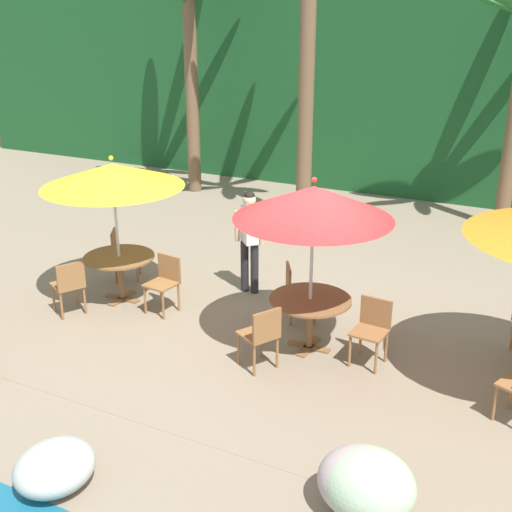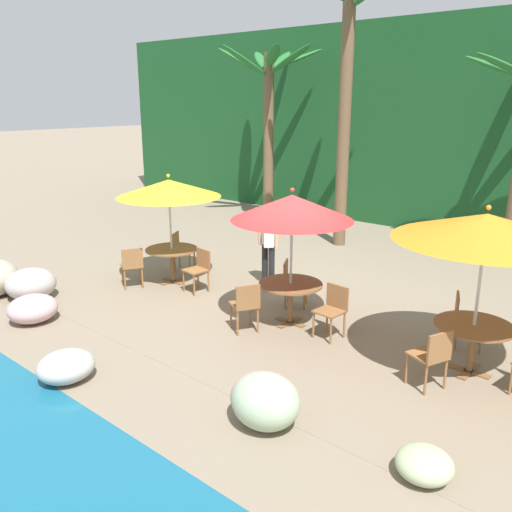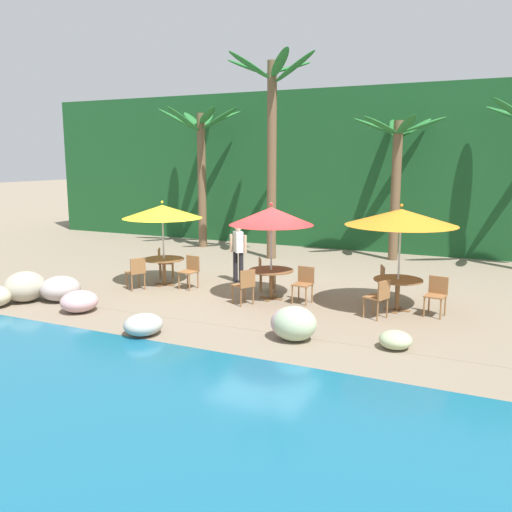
{
  "view_description": "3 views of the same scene",
  "coord_description": "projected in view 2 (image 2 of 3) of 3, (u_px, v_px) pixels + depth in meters",
  "views": [
    {
      "loc": [
        3.08,
        -7.45,
        4.34
      ],
      "look_at": [
        -0.77,
        0.21,
        1.05
      ],
      "focal_mm": 45.43,
      "sensor_mm": 36.0,
      "label": 1
    },
    {
      "loc": [
        5.52,
        -7.2,
        3.8
      ],
      "look_at": [
        -0.53,
        -0.19,
        1.1
      ],
      "focal_mm": 38.02,
      "sensor_mm": 36.0,
      "label": 2
    },
    {
      "loc": [
        5.51,
        -12.2,
        3.45
      ],
      "look_at": [
        -0.43,
        0.37,
        0.95
      ],
      "focal_mm": 38.38,
      "sensor_mm": 36.0,
      "label": 3
    }
  ],
  "objects": [
    {
      "name": "waiter_in_white",
      "position": [
        268.0,
        240.0,
        11.18
      ],
      "size": [
        0.52,
        0.38,
        1.7
      ],
      "color": "#232328",
      "rests_on": "ground"
    },
    {
      "name": "chair_yellow_inland",
      "position": [
        180.0,
        248.0,
        12.32
      ],
      "size": [
        0.58,
        0.58,
        0.87
      ],
      "color": "olive",
      "rests_on": "ground"
    },
    {
      "name": "palm_tree_nearest",
      "position": [
        269.0,
        101.0,
        16.62
      ],
      "size": [
        3.22,
        3.25,
        5.32
      ],
      "color": "brown",
      "rests_on": "ground"
    },
    {
      "name": "foliage_backdrop",
      "position": [
        480.0,
        127.0,
        15.46
      ],
      "size": [
        28.0,
        2.4,
        6.0
      ],
      "color": "#194C23",
      "rests_on": "ground"
    },
    {
      "name": "terrace_deck",
      "position": [
        285.0,
        317.0,
        9.76
      ],
      "size": [
        18.0,
        5.2,
        0.01
      ],
      "color": "gray",
      "rests_on": "ground"
    },
    {
      "name": "rock_seawall",
      "position": [
        310.0,
        447.0,
        5.53
      ],
      "size": [
        16.11,
        2.89,
        1.05
      ],
      "color": "#ABBC8D",
      "rests_on": "ground"
    },
    {
      "name": "umbrella_red",
      "position": [
        292.0,
        208.0,
        8.93
      ],
      "size": [
        2.06,
        2.06,
        2.39
      ],
      "color": "silver",
      "rests_on": "ground"
    },
    {
      "name": "palm_tree_second",
      "position": [
        347.0,
        68.0,
        13.37
      ],
      "size": [
        3.27,
        3.07,
        6.81
      ],
      "color": "brown",
      "rests_on": "ground"
    },
    {
      "name": "chair_red_seaward",
      "position": [
        333.0,
        307.0,
        8.85
      ],
      "size": [
        0.45,
        0.46,
        0.87
      ],
      "color": "olive",
      "rests_on": "ground"
    },
    {
      "name": "dining_table_orange",
      "position": [
        473.0,
        333.0,
        7.64
      ],
      "size": [
        1.1,
        1.1,
        0.74
      ],
      "color": "brown",
      "rests_on": "ground"
    },
    {
      "name": "umbrella_yellow",
      "position": [
        169.0,
        188.0,
        11.08
      ],
      "size": [
        2.14,
        2.14,
        2.32
      ],
      "color": "silver",
      "rests_on": "ground"
    },
    {
      "name": "ground_plane",
      "position": [
        285.0,
        317.0,
        9.76
      ],
      "size": [
        120.0,
        120.0,
        0.0
      ],
      "primitive_type": "plane",
      "color": "gray"
    },
    {
      "name": "chair_yellow_seaward",
      "position": [
        199.0,
        267.0,
        10.96
      ],
      "size": [
        0.47,
        0.48,
        0.87
      ],
      "color": "olive",
      "rests_on": "ground"
    },
    {
      "name": "dining_table_yellow",
      "position": [
        172.0,
        254.0,
        11.48
      ],
      "size": [
        1.1,
        1.1,
        0.74
      ],
      "color": "brown",
      "rests_on": "ground"
    },
    {
      "name": "chair_orange_inland",
      "position": [
        463.0,
        317.0,
        8.47
      ],
      "size": [
        0.56,
        0.55,
        0.87
      ],
      "color": "olive",
      "rests_on": "ground"
    },
    {
      "name": "chair_orange_left",
      "position": [
        433.0,
        355.0,
        7.21
      ],
      "size": [
        0.55,
        0.55,
        0.87
      ],
      "color": "olive",
      "rests_on": "ground"
    },
    {
      "name": "umbrella_orange",
      "position": [
        486.0,
        227.0,
        7.21
      ],
      "size": [
        2.48,
        2.48,
        2.45
      ],
      "color": "silver",
      "rests_on": "ground"
    },
    {
      "name": "chair_red_left",
      "position": [
        246.0,
        304.0,
        9.0
      ],
      "size": [
        0.58,
        0.57,
        0.87
      ],
      "color": "olive",
      "rests_on": "ground"
    },
    {
      "name": "chair_red_inland",
      "position": [
        291.0,
        280.0,
        10.19
      ],
      "size": [
        0.58,
        0.58,
        0.87
      ],
      "color": "olive",
      "rests_on": "ground"
    },
    {
      "name": "chair_yellow_left",
      "position": [
        132.0,
        264.0,
        11.13
      ],
      "size": [
        0.58,
        0.57,
        0.87
      ],
      "color": "olive",
      "rests_on": "ground"
    },
    {
      "name": "dining_table_red",
      "position": [
        291.0,
        290.0,
        9.34
      ],
      "size": [
        1.1,
        1.1,
        0.74
      ],
      "color": "brown",
      "rests_on": "ground"
    }
  ]
}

